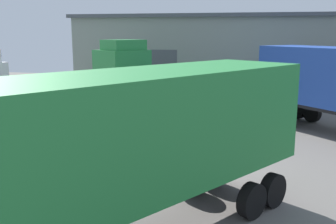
% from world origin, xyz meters
% --- Properties ---
extents(ground_plane, '(60.00, 60.00, 0.00)m').
position_xyz_m(ground_plane, '(0.00, 0.00, 0.00)').
color(ground_plane, slate).
extents(warehouse_building, '(22.51, 7.84, 6.04)m').
position_xyz_m(warehouse_building, '(0.00, 17.67, 3.03)').
color(warehouse_building, gray).
rests_on(warehouse_building, ground_plane).
extents(container_trailer_green, '(7.15, 8.86, 3.94)m').
position_xyz_m(container_trailer_green, '(-0.40, -4.58, 2.52)').
color(container_trailer_green, '#28843D').
rests_on(container_trailer_green, ground_plane).
extents(tractor_unit_green, '(6.47, 5.71, 4.37)m').
position_xyz_m(tractor_unit_green, '(-5.17, 8.65, 2.06)').
color(tractor_unit_green, '#28843D').
rests_on(tractor_unit_green, ground_plane).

